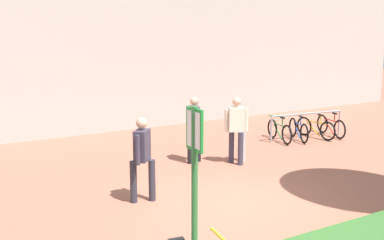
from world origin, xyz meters
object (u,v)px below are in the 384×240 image
(person_suited_navy, at_px, (142,154))
(person_suited_dark, at_px, (194,125))
(bike_rack_cluster, at_px, (306,128))
(bollard_steel, at_px, (243,144))
(person_casual_tan, at_px, (236,126))
(parking_sign_post, at_px, (195,178))

(person_suited_navy, bearing_deg, person_suited_dark, 39.52)
(bike_rack_cluster, xyz_separation_m, person_suited_navy, (-6.75, -2.46, 0.64))
(person_suited_navy, distance_m, person_suited_dark, 3.01)
(bollard_steel, relative_size, person_casual_tan, 0.52)
(bike_rack_cluster, xyz_separation_m, person_suited_dark, (-4.43, -0.55, 0.64))
(bollard_steel, bearing_deg, parking_sign_post, -131.52)
(bollard_steel, bearing_deg, person_casual_tan, -159.27)
(person_suited_dark, bearing_deg, parking_sign_post, -120.52)
(bollard_steel, bearing_deg, person_suited_dark, 155.65)
(bike_rack_cluster, height_order, person_casual_tan, person_casual_tan)
(parking_sign_post, xyz_separation_m, person_suited_dark, (3.23, 5.48, -0.66))
(bollard_steel, height_order, person_suited_navy, person_suited_navy)
(person_suited_navy, bearing_deg, person_casual_tan, 21.90)
(person_suited_dark, bearing_deg, bollard_steel, -24.35)
(parking_sign_post, relative_size, bike_rack_cluster, 0.95)
(person_suited_navy, xyz_separation_m, person_suited_dark, (2.32, 1.92, 0.00))
(bike_rack_cluster, xyz_separation_m, person_casual_tan, (-3.56, -1.18, 0.64))
(person_suited_dark, bearing_deg, person_suited_navy, -140.48)
(parking_sign_post, relative_size, person_casual_tan, 1.46)
(bike_rack_cluster, bearing_deg, parking_sign_post, -141.80)
(parking_sign_post, relative_size, bollard_steel, 2.80)
(person_casual_tan, xyz_separation_m, person_suited_dark, (-0.87, 0.63, 0.00))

